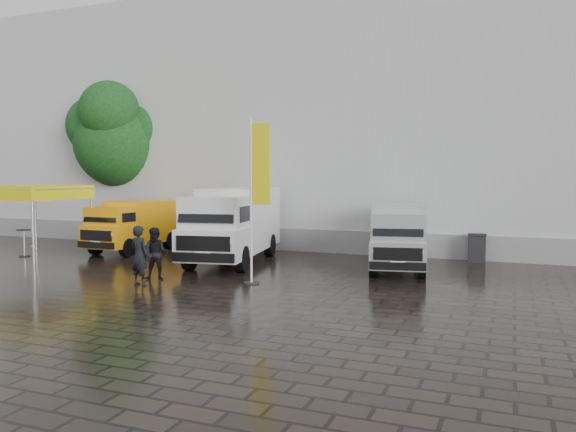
# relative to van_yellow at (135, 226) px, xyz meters

# --- Properties ---
(ground) EXTENTS (120.00, 120.00, 0.00)m
(ground) POSITION_rel_van_yellow_xyz_m (8.13, -5.14, -1.11)
(ground) COLOR black
(ground) RESTS_ON ground
(exhibition_hall) EXTENTS (44.00, 16.00, 12.00)m
(exhibition_hall) POSITION_rel_van_yellow_xyz_m (10.13, 10.86, 4.89)
(exhibition_hall) COLOR silver
(exhibition_hall) RESTS_ON ground
(hall_plinth) EXTENTS (44.00, 0.15, 1.00)m
(hall_plinth) POSITION_rel_van_yellow_xyz_m (10.13, 2.81, -0.61)
(hall_plinth) COLOR gray
(hall_plinth) RESTS_ON ground
(van_yellow) EXTENTS (1.95, 4.86, 2.23)m
(van_yellow) POSITION_rel_van_yellow_xyz_m (0.00, 0.00, 0.00)
(van_yellow) COLOR #FFA10D
(van_yellow) RESTS_ON ground
(van_white) EXTENTS (3.32, 6.89, 2.86)m
(van_white) POSITION_rel_van_yellow_xyz_m (5.52, -1.18, 0.32)
(van_white) COLOR white
(van_white) RESTS_ON ground
(van_silver) EXTENTS (2.78, 5.60, 2.32)m
(van_silver) POSITION_rel_van_yellow_xyz_m (11.72, -0.44, 0.05)
(van_silver) COLOR silver
(van_silver) RESTS_ON ground
(canopy_tent) EXTENTS (3.39, 3.39, 2.95)m
(canopy_tent) POSITION_rel_van_yellow_xyz_m (-2.82, -2.95, 1.66)
(canopy_tent) COLOR silver
(canopy_tent) RESTS_ON ground
(flagpole) EXTENTS (0.88, 0.50, 5.14)m
(flagpole) POSITION_rel_van_yellow_xyz_m (8.22, -4.84, 1.76)
(flagpole) COLOR black
(flagpole) RESTS_ON ground
(tree) EXTENTS (4.65, 4.65, 8.34)m
(tree) POSITION_rel_van_yellow_xyz_m (-3.51, 3.59, 4.24)
(tree) COLOR black
(tree) RESTS_ON ground
(cocktail_table) EXTENTS (0.60, 0.60, 1.13)m
(cocktail_table) POSITION_rel_van_yellow_xyz_m (-3.28, -3.01, -0.55)
(cocktail_table) COLOR black
(cocktail_table) RESTS_ON ground
(wheelie_bin) EXTENTS (0.73, 0.73, 1.11)m
(wheelie_bin) POSITION_rel_van_yellow_xyz_m (14.27, 2.46, -0.56)
(wheelie_bin) COLOR black
(wheelie_bin) RESTS_ON ground
(person_front) EXTENTS (0.74, 0.55, 1.84)m
(person_front) POSITION_rel_van_yellow_xyz_m (4.99, -6.36, -0.20)
(person_front) COLOR black
(person_front) RESTS_ON ground
(person_tent) EXTENTS (0.98, 0.87, 1.69)m
(person_tent) POSITION_rel_van_yellow_xyz_m (4.91, -5.40, -0.27)
(person_tent) COLOR black
(person_tent) RESTS_ON ground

